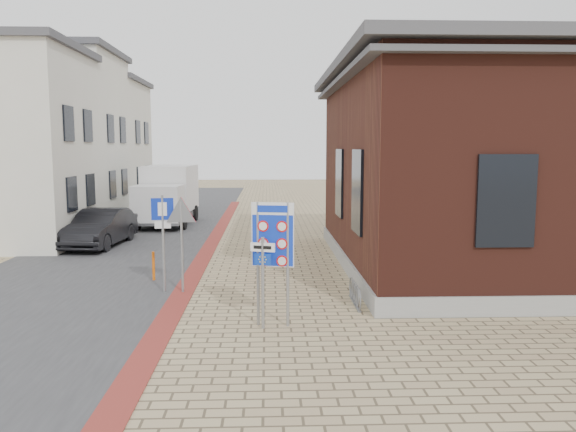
{
  "coord_description": "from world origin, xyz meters",
  "views": [
    {
      "loc": [
        0.38,
        -11.96,
        4.05
      ],
      "look_at": [
        0.94,
        3.18,
        2.2
      ],
      "focal_mm": 35.0,
      "sensor_mm": 36.0,
      "label": 1
    }
  ],
  "objects_px": {
    "sedan": "(101,228)",
    "box_truck": "(168,195)",
    "bollard": "(154,266)",
    "parking_sign": "(163,226)",
    "essen_sign": "(263,270)",
    "border_sign": "(273,237)"
  },
  "relations": [
    {
      "from": "sedan",
      "to": "box_truck",
      "type": "xyz_separation_m",
      "value": [
        1.63,
        6.5,
        0.83
      ]
    },
    {
      "from": "sedan",
      "to": "bollard",
      "type": "relative_size",
      "value": 5.17
    },
    {
      "from": "sedan",
      "to": "parking_sign",
      "type": "distance_m",
      "value": 8.71
    },
    {
      "from": "parking_sign",
      "to": "essen_sign",
      "type": "bearing_deg",
      "value": -57.84
    },
    {
      "from": "sedan",
      "to": "border_sign",
      "type": "height_order",
      "value": "border_sign"
    },
    {
      "from": "border_sign",
      "to": "parking_sign",
      "type": "height_order",
      "value": "border_sign"
    },
    {
      "from": "essen_sign",
      "to": "parking_sign",
      "type": "distance_m",
      "value": 4.3
    },
    {
      "from": "sedan",
      "to": "essen_sign",
      "type": "height_order",
      "value": "essen_sign"
    },
    {
      "from": "box_truck",
      "to": "border_sign",
      "type": "distance_m",
      "value": 18.02
    },
    {
      "from": "bollard",
      "to": "border_sign",
      "type": "bearing_deg",
      "value": -51.29
    },
    {
      "from": "box_truck",
      "to": "sedan",
      "type": "bearing_deg",
      "value": -102.01
    },
    {
      "from": "parking_sign",
      "to": "bollard",
      "type": "xyz_separation_m",
      "value": [
        -0.59,
        1.47,
        -1.45
      ]
    },
    {
      "from": "border_sign",
      "to": "essen_sign",
      "type": "bearing_deg",
      "value": -127.47
    },
    {
      "from": "sedan",
      "to": "bollard",
      "type": "xyz_separation_m",
      "value": [
        3.39,
        -6.19,
        -0.32
      ]
    },
    {
      "from": "parking_sign",
      "to": "bollard",
      "type": "height_order",
      "value": "parking_sign"
    },
    {
      "from": "essen_sign",
      "to": "parking_sign",
      "type": "xyz_separation_m",
      "value": [
        -2.79,
        3.23,
        0.55
      ]
    },
    {
      "from": "border_sign",
      "to": "essen_sign",
      "type": "distance_m",
      "value": 0.75
    },
    {
      "from": "box_truck",
      "to": "essen_sign",
      "type": "bearing_deg",
      "value": -71.45
    },
    {
      "from": "essen_sign",
      "to": "bollard",
      "type": "distance_m",
      "value": 5.86
    },
    {
      "from": "box_truck",
      "to": "parking_sign",
      "type": "distance_m",
      "value": 14.36
    },
    {
      "from": "sedan",
      "to": "box_truck",
      "type": "relative_size",
      "value": 0.78
    },
    {
      "from": "box_truck",
      "to": "essen_sign",
      "type": "relative_size",
      "value": 2.88
    }
  ]
}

